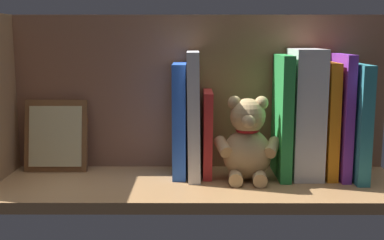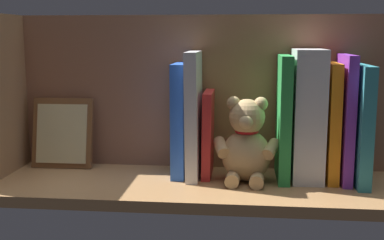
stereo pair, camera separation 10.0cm
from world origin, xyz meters
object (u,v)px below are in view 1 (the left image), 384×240
object	(u,v)px
teddy_bear	(246,143)
picture_frame_leaning	(55,136)
dictionary_thick_white	(303,113)
book_0	(353,121)

from	to	relation	value
teddy_bear	picture_frame_leaning	bearing A→B (deg)	-6.28
dictionary_thick_white	picture_frame_leaning	xyz separation A→B (cm)	(53.67, -3.92, -5.67)
book_0	picture_frame_leaning	size ratio (longest dim) A/B	1.52
picture_frame_leaning	dictionary_thick_white	bearing A→B (deg)	175.82
book_0	teddy_bear	bearing A→B (deg)	5.12
book_0	teddy_bear	xyz separation A→B (cm)	(22.46, 2.01, -4.25)
dictionary_thick_white	picture_frame_leaning	bearing A→B (deg)	-4.18
book_0	dictionary_thick_white	world-z (taller)	dictionary_thick_white
dictionary_thick_white	picture_frame_leaning	distance (cm)	54.11
book_0	dictionary_thick_white	size ratio (longest dim) A/B	0.89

